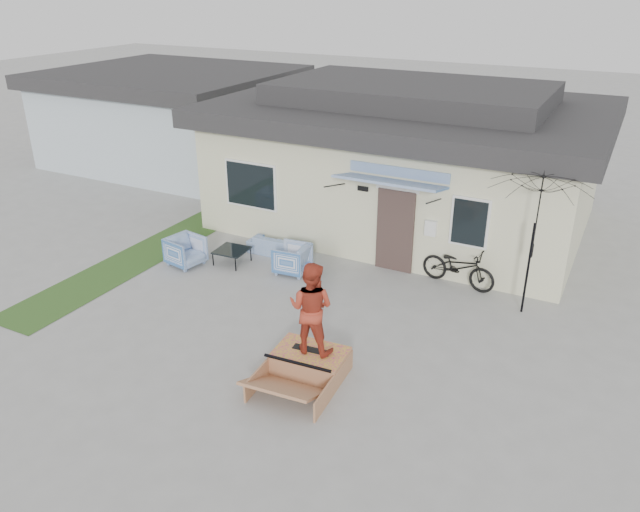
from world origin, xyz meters
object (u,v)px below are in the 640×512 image
at_px(patio_umbrella, 533,239).
at_px(skater, 311,307).
at_px(loveseat, 279,243).
at_px(skateboard, 311,349).
at_px(coffee_table, 232,256).
at_px(skate_ramp, 311,361).
at_px(bicycle, 459,263).
at_px(armchair_left, 186,249).
at_px(armchair_right, 292,257).

xyz_separation_m(patio_umbrella, skater, (-3.07, -4.11, -0.38)).
relative_size(loveseat, skateboard, 2.31).
bearing_deg(coffee_table, skate_ramp, -38.94).
relative_size(coffee_table, skate_ramp, 0.44).
xyz_separation_m(bicycle, skateboard, (-1.43, -4.71, -0.13)).
distance_m(bicycle, skate_ramp, 4.98).
xyz_separation_m(armchair_left, coffee_table, (0.99, 0.61, -0.23)).
relative_size(coffee_table, patio_umbrella, 0.29).
distance_m(bicycle, skateboard, 4.92).
distance_m(loveseat, armchair_right, 1.18).
bearing_deg(armchair_right, skater, 29.59).
distance_m(coffee_table, patio_umbrella, 7.35).
bearing_deg(coffee_table, armchair_left, -148.55).
bearing_deg(coffee_table, loveseat, 53.50).
xyz_separation_m(skate_ramp, skateboard, (-0.00, 0.04, 0.24)).
xyz_separation_m(coffee_table, skateboard, (4.06, -3.24, 0.27)).
height_order(armchair_left, armchair_right, armchair_left).
xyz_separation_m(skate_ramp, skater, (-0.00, 0.04, 1.15)).
distance_m(loveseat, armchair_left, 2.44).
bearing_deg(skater, armchair_left, -32.98).
relative_size(coffee_table, bicycle, 0.42).
height_order(armchair_left, skateboard, armchair_left).
distance_m(armchair_right, patio_umbrella, 5.69).
bearing_deg(skateboard, skate_ramp, -91.23).
bearing_deg(patio_umbrella, bicycle, 159.81).
bearing_deg(skate_ramp, skater, 90.00).
distance_m(loveseat, skate_ramp, 5.45).
bearing_deg(armchair_left, armchair_right, -61.46).
distance_m(skate_ramp, skater, 1.15).
bearing_deg(patio_umbrella, loveseat, 178.22).
distance_m(loveseat, skateboard, 5.41).
height_order(loveseat, skater, skater).
bearing_deg(skater, coffee_table, -44.04).
xyz_separation_m(armchair_right, skateboard, (2.42, -3.49, 0.06)).
bearing_deg(armchair_right, loveseat, -138.64).
xyz_separation_m(armchair_left, skateboard, (5.06, -2.64, 0.04)).
height_order(patio_umbrella, skater, skater).
distance_m(coffee_table, skateboard, 5.21).
bearing_deg(skater, armchair_right, -60.69).
height_order(bicycle, skateboard, bicycle).
bearing_deg(loveseat, patio_umbrella, 176.62).
distance_m(coffee_table, skater, 5.33).
relative_size(armchair_left, bicycle, 0.46).
relative_size(patio_umbrella, skate_ramp, 1.51).
relative_size(skate_ramp, skater, 1.00).
xyz_separation_m(coffee_table, skater, (4.06, -3.24, 1.18)).
bearing_deg(bicycle, coffee_table, 113.84).
distance_m(armchair_right, coffee_table, 1.67).
xyz_separation_m(loveseat, bicycle, (4.71, 0.40, 0.26)).
bearing_deg(armchair_right, patio_umbrella, 91.21).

